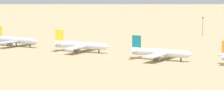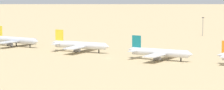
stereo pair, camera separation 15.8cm
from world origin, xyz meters
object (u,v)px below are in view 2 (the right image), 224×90
Objects in this scene: parked_jet_yellow_1 at (15,40)px; parked_jet_teal_3 at (159,52)px; parked_jet_yellow_2 at (80,45)px; light_pole_mid at (203,25)px.

parked_jet_teal_3 is at bearing -3.85° from parked_jet_yellow_1.
parked_jet_yellow_1 is at bearing 170.82° from parked_jet_yellow_2.
parked_jet_yellow_2 is 134.32m from light_pole_mid.
parked_jet_yellow_2 is 57.24m from parked_jet_teal_3.
parked_jet_yellow_1 is 2.73× the size of light_pole_mid.
light_pole_mid reaches higher than parked_jet_yellow_1.
parked_jet_yellow_2 reaches higher than parked_jet_teal_3.
parked_jet_yellow_1 is at bearing 172.40° from parked_jet_teal_3.
parked_jet_yellow_1 is 52.70m from parked_jet_yellow_2.
parked_jet_teal_3 is (109.56, -8.37, 0.02)m from parked_jet_yellow_1.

